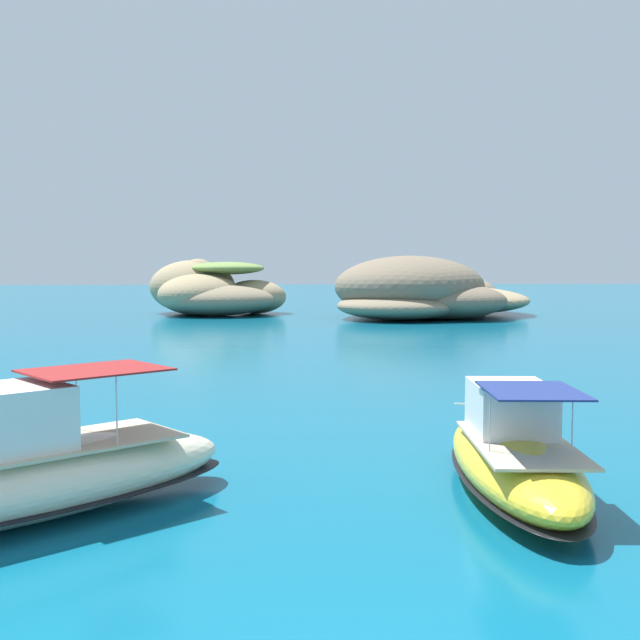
{
  "coord_description": "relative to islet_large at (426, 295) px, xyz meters",
  "views": [
    {
      "loc": [
        -1.04,
        -7.09,
        5.01
      ],
      "look_at": [
        1.28,
        21.17,
        2.99
      ],
      "focal_mm": 42.56,
      "sensor_mm": 36.0,
      "label": 1
    }
  ],
  "objects": [
    {
      "name": "motorboat_cream",
      "position": [
        -21.51,
        -59.63,
        -1.2
      ],
      "size": [
        8.94,
        7.72,
        2.86
      ],
      "color": "beige",
      "rests_on": "ground"
    },
    {
      "name": "islet_small",
      "position": [
        -21.91,
        4.77,
        0.25
      ],
      "size": [
        16.45,
        15.82,
        5.78
      ],
      "color": "#84755B",
      "rests_on": "ground"
    },
    {
      "name": "islet_large",
      "position": [
        0.0,
        0.0,
        0.0
      ],
      "size": [
        25.83,
        28.84,
        6.01
      ],
      "color": "#9E8966",
      "rests_on": "ground"
    },
    {
      "name": "motorboat_yellow",
      "position": [
        -11.2,
        -58.58,
        -1.31
      ],
      "size": [
        3.2,
        8.26,
        2.53
      ],
      "color": "yellow",
      "rests_on": "ground"
    }
  ]
}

